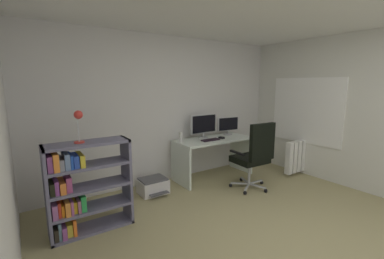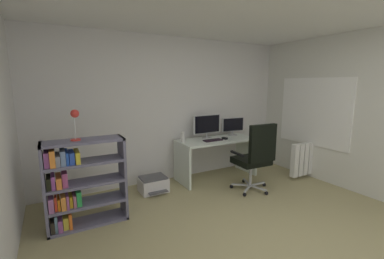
{
  "view_description": "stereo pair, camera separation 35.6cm",
  "coord_description": "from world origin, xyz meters",
  "px_view_note": "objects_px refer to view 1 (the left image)",
  "views": [
    {
      "loc": [
        -2.18,
        -1.4,
        1.7
      ],
      "look_at": [
        0.05,
        1.9,
        1.0
      ],
      "focal_mm": 24.32,
      "sensor_mm": 36.0,
      "label": 1
    },
    {
      "loc": [
        -1.89,
        -1.6,
        1.7
      ],
      "look_at": [
        0.05,
        1.9,
        1.0
      ],
      "focal_mm": 24.32,
      "sensor_mm": 36.0,
      "label": 2
    }
  ],
  "objects_px": {
    "printer": "(153,186)",
    "desktop_speaker": "(181,137)",
    "monitor_secondary": "(228,125)",
    "desk_lamp": "(78,121)",
    "bookshelf": "(80,189)",
    "radiator": "(300,156)",
    "office_chair": "(255,154)",
    "desk": "(213,149)",
    "monitor_main": "(204,125)",
    "keyboard": "(211,140)",
    "computer_mouse": "(222,138)"
  },
  "relations": [
    {
      "from": "computer_mouse",
      "to": "office_chair",
      "type": "xyz_separation_m",
      "value": [
        0.05,
        -0.75,
        -0.14
      ]
    },
    {
      "from": "desk_lamp",
      "to": "keyboard",
      "type": "bearing_deg",
      "value": 12.22
    },
    {
      "from": "monitor_main",
      "to": "computer_mouse",
      "type": "relative_size",
      "value": 5.61
    },
    {
      "from": "monitor_secondary",
      "to": "bookshelf",
      "type": "xyz_separation_m",
      "value": [
        -2.86,
        -0.72,
        -0.39
      ]
    },
    {
      "from": "bookshelf",
      "to": "radiator",
      "type": "bearing_deg",
      "value": -3.23
    },
    {
      "from": "monitor_secondary",
      "to": "office_chair",
      "type": "xyz_separation_m",
      "value": [
        -0.31,
        -0.99,
        -0.31
      ]
    },
    {
      "from": "desk",
      "to": "radiator",
      "type": "relative_size",
      "value": 1.94
    },
    {
      "from": "printer",
      "to": "desktop_speaker",
      "type": "bearing_deg",
      "value": 12.78
    },
    {
      "from": "monitor_main",
      "to": "computer_mouse",
      "type": "bearing_deg",
      "value": -44.69
    },
    {
      "from": "computer_mouse",
      "to": "radiator",
      "type": "relative_size",
      "value": 0.13
    },
    {
      "from": "radiator",
      "to": "printer",
      "type": "bearing_deg",
      "value": 164.51
    },
    {
      "from": "monitor_main",
      "to": "monitor_secondary",
      "type": "height_order",
      "value": "monitor_main"
    },
    {
      "from": "desk_lamp",
      "to": "radiator",
      "type": "xyz_separation_m",
      "value": [
        3.82,
        -0.22,
        -0.95
      ]
    },
    {
      "from": "computer_mouse",
      "to": "radiator",
      "type": "xyz_separation_m",
      "value": [
        1.35,
        -0.7,
        -0.39
      ]
    },
    {
      "from": "monitor_main",
      "to": "keyboard",
      "type": "bearing_deg",
      "value": -95.04
    },
    {
      "from": "monitor_main",
      "to": "bookshelf",
      "type": "height_order",
      "value": "monitor_main"
    },
    {
      "from": "keyboard",
      "to": "radiator",
      "type": "distance_m",
      "value": 1.79
    },
    {
      "from": "bookshelf",
      "to": "printer",
      "type": "bearing_deg",
      "value": 24.81
    },
    {
      "from": "radiator",
      "to": "monitor_main",
      "type": "bearing_deg",
      "value": 149.44
    },
    {
      "from": "office_chair",
      "to": "desk",
      "type": "bearing_deg",
      "value": 100.96
    },
    {
      "from": "computer_mouse",
      "to": "desk_lamp",
      "type": "height_order",
      "value": "desk_lamp"
    },
    {
      "from": "desk",
      "to": "printer",
      "type": "relative_size",
      "value": 3.29
    },
    {
      "from": "monitor_main",
      "to": "desktop_speaker",
      "type": "bearing_deg",
      "value": -174.74
    },
    {
      "from": "monitor_main",
      "to": "keyboard",
      "type": "distance_m",
      "value": 0.34
    },
    {
      "from": "desk_lamp",
      "to": "bookshelf",
      "type": "bearing_deg",
      "value": -179.97
    },
    {
      "from": "keyboard",
      "to": "computer_mouse",
      "type": "bearing_deg",
      "value": 1.05
    },
    {
      "from": "desk",
      "to": "desktop_speaker",
      "type": "distance_m",
      "value": 0.7
    },
    {
      "from": "monitor_secondary",
      "to": "radiator",
      "type": "bearing_deg",
      "value": -43.31
    },
    {
      "from": "desk",
      "to": "bookshelf",
      "type": "distance_m",
      "value": 2.46
    },
    {
      "from": "monitor_main",
      "to": "printer",
      "type": "xyz_separation_m",
      "value": [
        -1.12,
        -0.18,
        -0.85
      ]
    },
    {
      "from": "office_chair",
      "to": "bookshelf",
      "type": "xyz_separation_m",
      "value": [
        -2.55,
        0.27,
        -0.08
      ]
    },
    {
      "from": "keyboard",
      "to": "computer_mouse",
      "type": "xyz_separation_m",
      "value": [
        0.25,
        0.0,
        0.01
      ]
    },
    {
      "from": "keyboard",
      "to": "monitor_secondary",
      "type": "bearing_deg",
      "value": 21.13
    },
    {
      "from": "monitor_main",
      "to": "monitor_secondary",
      "type": "relative_size",
      "value": 1.19
    },
    {
      "from": "printer",
      "to": "desk",
      "type": "bearing_deg",
      "value": 1.89
    },
    {
      "from": "desktop_speaker",
      "to": "office_chair",
      "type": "distance_m",
      "value": 1.25
    },
    {
      "from": "desktop_speaker",
      "to": "bookshelf",
      "type": "distance_m",
      "value": 1.9
    },
    {
      "from": "desk",
      "to": "monitor_main",
      "type": "xyz_separation_m",
      "value": [
        -0.12,
        0.14,
        0.44
      ]
    },
    {
      "from": "computer_mouse",
      "to": "desk_lamp",
      "type": "distance_m",
      "value": 2.58
    },
    {
      "from": "desktop_speaker",
      "to": "radiator",
      "type": "relative_size",
      "value": 0.23
    },
    {
      "from": "desktop_speaker",
      "to": "bookshelf",
      "type": "height_order",
      "value": "bookshelf"
    },
    {
      "from": "monitor_main",
      "to": "office_chair",
      "type": "height_order",
      "value": "monitor_main"
    },
    {
      "from": "monitor_secondary",
      "to": "radiator",
      "type": "relative_size",
      "value": 0.63
    },
    {
      "from": "monitor_secondary",
      "to": "desk_lamp",
      "type": "height_order",
      "value": "desk_lamp"
    },
    {
      "from": "desk",
      "to": "monitor_secondary",
      "type": "height_order",
      "value": "monitor_secondary"
    },
    {
      "from": "keyboard",
      "to": "desk_lamp",
      "type": "bearing_deg",
      "value": -167.78
    },
    {
      "from": "monitor_secondary",
      "to": "computer_mouse",
      "type": "height_order",
      "value": "monitor_secondary"
    },
    {
      "from": "computer_mouse",
      "to": "desktop_speaker",
      "type": "height_order",
      "value": "desktop_speaker"
    },
    {
      "from": "desk_lamp",
      "to": "printer",
      "type": "height_order",
      "value": "desk_lamp"
    },
    {
      "from": "printer",
      "to": "radiator",
      "type": "xyz_separation_m",
      "value": [
        2.7,
        -0.75,
        0.24
      ]
    }
  ]
}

